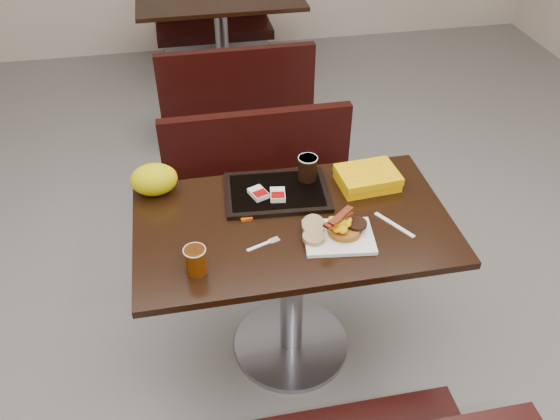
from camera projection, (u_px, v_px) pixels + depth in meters
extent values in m
cube|color=gray|center=(291.00, 345.00, 2.65)|extent=(6.00, 7.00, 0.01)
cube|color=white|center=(339.00, 237.00, 2.10)|extent=(0.28, 0.23, 0.01)
cylinder|color=#A5551B|center=(345.00, 229.00, 2.10)|extent=(0.14, 0.14, 0.03)
cylinder|color=black|center=(357.00, 224.00, 2.10)|extent=(0.08, 0.08, 0.01)
ellipsoid|color=#E4CC04|center=(340.00, 224.00, 2.07)|extent=(0.09, 0.08, 0.05)
cylinder|color=tan|center=(314.00, 237.00, 2.07)|extent=(0.09, 0.09, 0.02)
cylinder|color=tan|center=(313.00, 225.00, 2.11)|extent=(0.09, 0.09, 0.05)
cylinder|color=#7E3404|center=(196.00, 261.00, 1.94)|extent=(0.09, 0.09, 0.10)
cube|color=white|center=(394.00, 225.00, 2.16)|extent=(0.11, 0.17, 0.00)
cube|color=#B64507|center=(246.00, 218.00, 2.19)|extent=(0.05, 0.04, 0.01)
cube|color=#8C0504|center=(275.00, 212.00, 2.22)|extent=(0.05, 0.04, 0.01)
cube|color=black|center=(277.00, 192.00, 2.31)|extent=(0.43, 0.32, 0.02)
cube|color=silver|center=(258.00, 193.00, 2.27)|extent=(0.08, 0.09, 0.02)
cube|color=silver|center=(278.00, 195.00, 2.26)|extent=(0.07, 0.09, 0.02)
cylinder|color=black|center=(308.00, 168.00, 2.33)|extent=(0.08, 0.08, 0.10)
cube|color=#F5AD04|center=(368.00, 178.00, 2.34)|extent=(0.25, 0.20, 0.06)
ellipsoid|color=yellow|center=(154.00, 179.00, 2.28)|extent=(0.21, 0.17, 0.13)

